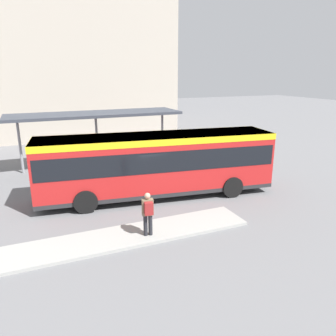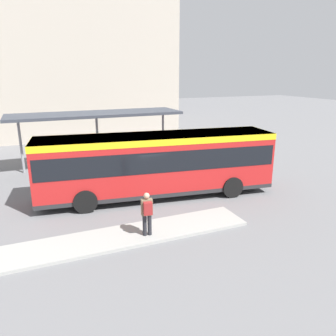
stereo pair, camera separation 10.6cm
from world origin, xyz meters
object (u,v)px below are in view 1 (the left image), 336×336
at_px(pedestrian_waiting, 148,212).
at_px(potted_planter_near_shelter, 92,167).
at_px(city_bus, 157,161).
at_px(bicycle_black, 245,159).
at_px(bicycle_yellow, 239,155).

distance_m(pedestrian_waiting, potted_planter_near_shelter, 8.47).
height_order(city_bus, bicycle_black, city_bus).
height_order(city_bus, potted_planter_near_shelter, city_bus).
distance_m(city_bus, potted_planter_near_shelter, 5.20).
bearing_deg(pedestrian_waiting, city_bus, -17.66).
distance_m(city_bus, bicycle_yellow, 9.10).
relative_size(city_bus, potted_planter_near_shelter, 9.21).
bearing_deg(potted_planter_near_shelter, bicycle_yellow, -0.81).
xyz_separation_m(pedestrian_waiting, bicycle_black, (9.78, 7.43, -0.75)).
height_order(bicycle_black, bicycle_yellow, bicycle_yellow).
relative_size(city_bus, bicycle_black, 7.44).
relative_size(city_bus, bicycle_yellow, 6.85).
bearing_deg(potted_planter_near_shelter, city_bus, -61.12).
xyz_separation_m(pedestrian_waiting, bicycle_yellow, (9.84, 8.30, -0.72)).
bearing_deg(bicycle_yellow, city_bus, 120.26).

